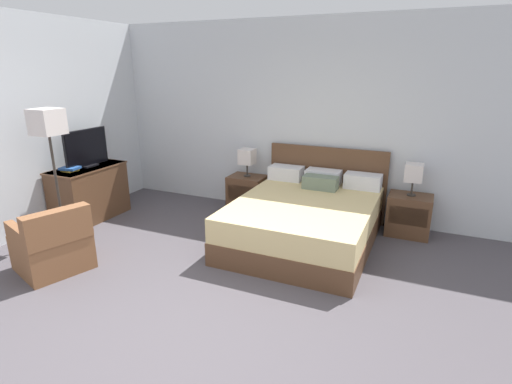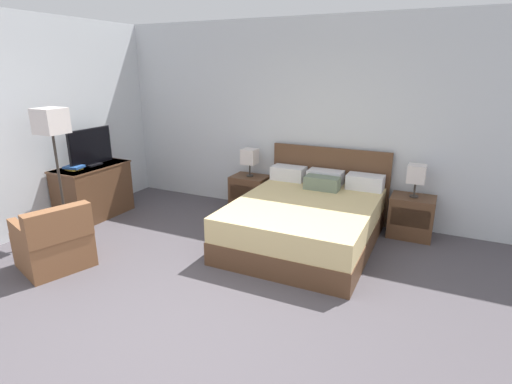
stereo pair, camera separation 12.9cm
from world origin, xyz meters
name	(u,v)px [view 2 (the right image)]	position (x,y,z in m)	size (l,w,h in m)	color
ground_plane	(169,339)	(0.00, 0.00, 0.00)	(10.24, 10.24, 0.00)	#4C474C
wall_back	(307,120)	(0.00, 3.44, 1.43)	(7.39, 0.06, 2.86)	silver
wall_left	(40,125)	(-3.13, 1.41, 1.43)	(0.06, 5.21, 2.86)	silver
bed	(307,219)	(0.40, 2.36, 0.31)	(1.74, 2.14, 1.07)	brown
nightstand_left	(250,193)	(-0.80, 3.14, 0.28)	(0.56, 0.42, 0.55)	brown
nightstand_right	(411,217)	(1.60, 3.14, 0.28)	(0.56, 0.42, 0.55)	brown
table_lamp_left	(250,157)	(-0.80, 3.14, 0.86)	(0.22, 0.22, 0.43)	#332D28
table_lamp_right	(417,174)	(1.60, 3.14, 0.86)	(0.22, 0.22, 0.43)	#332D28
dresser	(94,191)	(-2.79, 1.87, 0.41)	(0.56, 1.09, 0.79)	brown
tv	(91,148)	(-2.79, 1.91, 1.05)	(0.18, 0.76, 0.54)	black
book_red_cover	(74,169)	(-2.80, 1.59, 0.80)	(0.18, 0.16, 0.03)	gold
book_blue_cover	(74,167)	(-2.80, 1.59, 0.83)	(0.24, 0.20, 0.03)	#234C8E
armchair_by_window	(55,244)	(-1.94, 0.49, 0.28)	(0.87, 0.86, 0.76)	brown
floor_lamp	(52,131)	(-2.48, 1.09, 1.44)	(0.32, 0.32, 1.71)	#332D28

